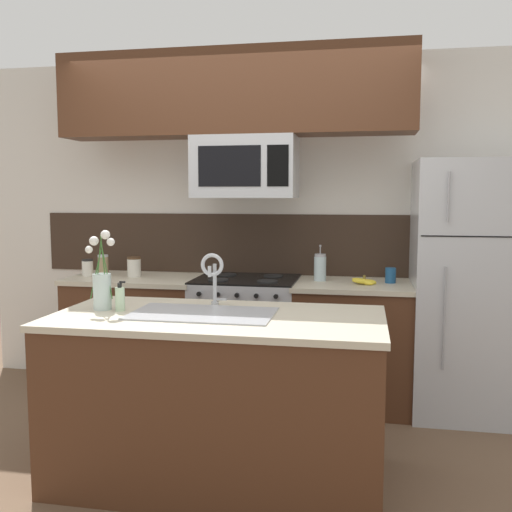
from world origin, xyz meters
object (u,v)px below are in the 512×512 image
object	(u,v)px
storage_jar_short	(134,267)
sink_faucet	(213,272)
storage_jar_tall	(88,268)
banana_bunch	(364,281)
french_press	(320,267)
coffee_tin	(391,275)
storage_jar_medium	(103,265)
refrigerator	(477,289)
dish_soap_bottle	(120,298)
microwave	(246,167)
flower_vase	(102,286)
stove_range	(246,338)

from	to	relation	value
storage_jar_short	sink_faucet	xyz separation A→B (m)	(0.91, -1.03, 0.12)
storage_jar_tall	sink_faucet	world-z (taller)	sink_faucet
banana_bunch	sink_faucet	xyz separation A→B (m)	(-0.85, -0.97, 0.18)
storage_jar_tall	french_press	world-z (taller)	french_press
storage_jar_short	french_press	distance (m)	1.43
banana_bunch	coffee_tin	distance (m)	0.22
storage_jar_medium	banana_bunch	xyz separation A→B (m)	(2.02, -0.07, -0.06)
refrigerator	sink_faucet	size ratio (longest dim) A/B	5.81
sink_faucet	refrigerator	bearing A→B (deg)	32.94
banana_bunch	dish_soap_bottle	distance (m)	1.77
refrigerator	storage_jar_medium	size ratio (longest dim) A/B	10.84
storage_jar_medium	banana_bunch	distance (m)	2.02
storage_jar_short	storage_jar_medium	bearing A→B (deg)	176.77
refrigerator	dish_soap_bottle	distance (m)	2.45
french_press	sink_faucet	xyz separation A→B (m)	(-0.52, -1.09, 0.10)
storage_jar_medium	french_press	xyz separation A→B (m)	(1.70, 0.05, 0.02)
storage_jar_medium	storage_jar_short	world-z (taller)	storage_jar_medium
microwave	coffee_tin	world-z (taller)	microwave
microwave	flower_vase	bearing A→B (deg)	-114.84
stove_range	storage_jar_short	world-z (taller)	storage_jar_short
refrigerator	flower_vase	size ratio (longest dim) A/B	4.03
storage_jar_medium	flower_vase	xyz separation A→B (m)	(0.59, -1.24, 0.05)
refrigerator	sink_faucet	bearing A→B (deg)	-147.06
storage_jar_tall	refrigerator	bearing A→B (deg)	0.92
coffee_tin	dish_soap_bottle	xyz separation A→B (m)	(-1.50, -1.30, 0.01)
refrigerator	storage_jar_tall	size ratio (longest dim) A/B	13.54
storage_jar_medium	banana_bunch	world-z (taller)	storage_jar_medium
refrigerator	dish_soap_bottle	world-z (taller)	refrigerator
storage_jar_medium	french_press	bearing A→B (deg)	1.63
microwave	storage_jar_medium	xyz separation A→B (m)	(-1.15, 0.03, -0.75)
sink_faucet	dish_soap_bottle	xyz separation A→B (m)	(-0.47, -0.21, -0.13)
storage_jar_medium	dish_soap_bottle	world-z (taller)	same
stove_range	refrigerator	size ratio (longest dim) A/B	0.52
storage_jar_tall	sink_faucet	xyz separation A→B (m)	(1.28, -1.01, 0.13)
storage_jar_short	dish_soap_bottle	world-z (taller)	dish_soap_bottle
storage_jar_short	coffee_tin	distance (m)	1.94
storage_jar_medium	banana_bunch	size ratio (longest dim) A/B	0.86
banana_bunch	storage_jar_medium	bearing A→B (deg)	177.91
storage_jar_short	banana_bunch	xyz separation A→B (m)	(1.75, -0.06, -0.05)
microwave	sink_faucet	size ratio (longest dim) A/B	2.43
banana_bunch	flower_vase	bearing A→B (deg)	-140.66
stove_range	storage_jar_tall	distance (m)	1.36
coffee_tin	stove_range	bearing A→B (deg)	-177.28
coffee_tin	flower_vase	distance (m)	2.06
microwave	flower_vase	distance (m)	1.51
storage_jar_tall	dish_soap_bottle	world-z (taller)	dish_soap_bottle
stove_range	storage_jar_medium	xyz separation A→B (m)	(-1.15, 0.01, 0.53)
storage_jar_short	banana_bunch	world-z (taller)	storage_jar_short
french_press	dish_soap_bottle	bearing A→B (deg)	-127.25
sink_faucet	flower_vase	size ratio (longest dim) A/B	0.69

